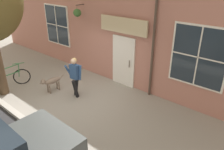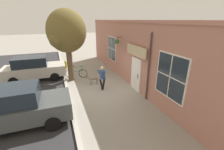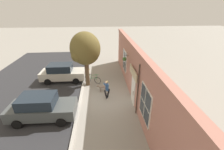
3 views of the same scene
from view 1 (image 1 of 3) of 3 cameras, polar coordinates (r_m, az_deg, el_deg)
The scene contains 5 objects.
ground_plane at distance 8.54m, azimuth -9.91°, elevation -5.99°, with size 90.00×90.00×0.00m, color gray.
storefront_facade at distance 9.25m, azimuth 0.38°, elevation 11.28°, with size 0.95×18.00×4.28m.
pedestrian_walking at distance 8.25m, azimuth -9.68°, elevation 0.21°, with size 0.55×0.55×1.58m.
dog_on_leash at distance 8.98m, azimuth -15.54°, elevation -1.61°, with size 1.11×0.31×0.69m.
leaning_bicycle at distance 10.06m, azimuth -25.35°, elevation -0.79°, with size 1.63×0.69×1.00m.
Camera 1 is at (4.55, 5.79, 4.34)m, focal length 35.00 mm.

